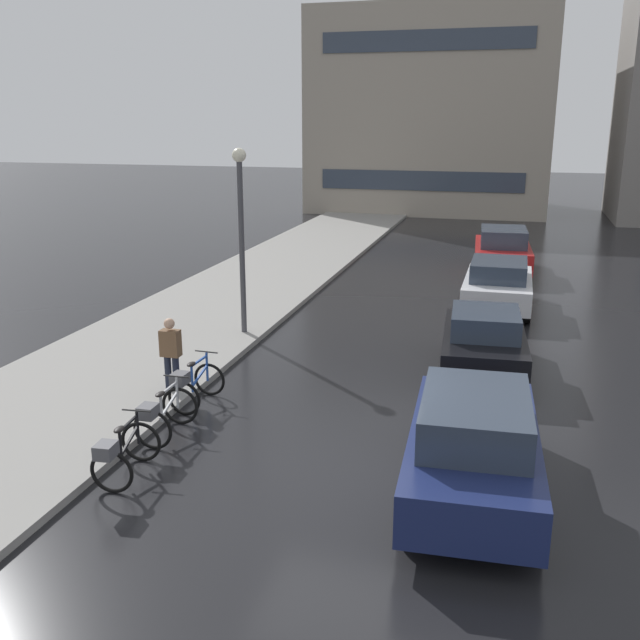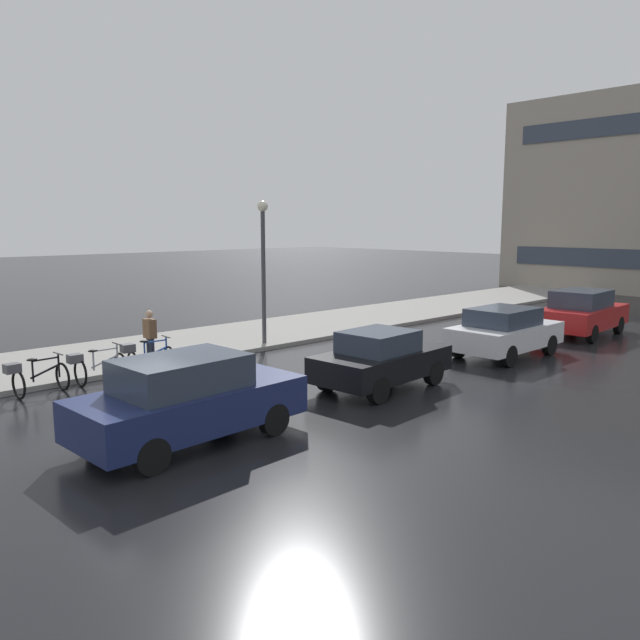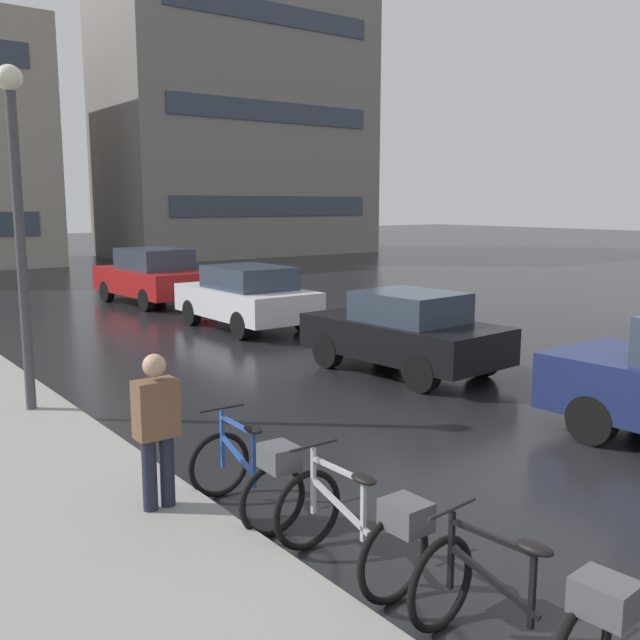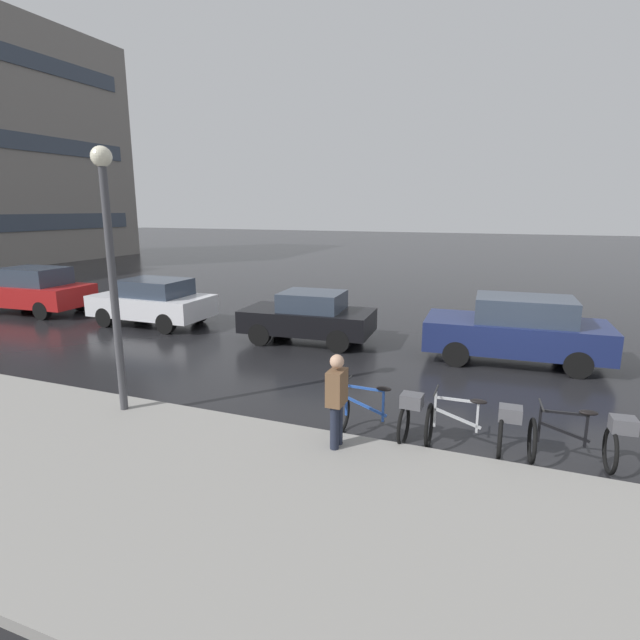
{
  "view_description": "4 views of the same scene",
  "coord_description": "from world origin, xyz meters",
  "views": [
    {
      "loc": [
        2.54,
        -10.03,
        5.55
      ],
      "look_at": [
        -1.08,
        3.12,
        1.67
      ],
      "focal_mm": 40.0,
      "sensor_mm": 36.0,
      "label": 1
    },
    {
      "loc": [
        12.13,
        -6.01,
        4.12
      ],
      "look_at": [
        0.42,
        4.99,
        1.62
      ],
      "focal_mm": 35.0,
      "sensor_mm": 36.0,
      "label": 2
    },
    {
      "loc": [
        -6.73,
        -3.6,
        3.03
      ],
      "look_at": [
        -0.08,
        5.27,
        1.21
      ],
      "focal_mm": 40.0,
      "sensor_mm": 36.0,
      "label": 3
    },
    {
      "loc": [
        -10.93,
        0.07,
        3.83
      ],
      "look_at": [
        -0.72,
        4.12,
        1.35
      ],
      "focal_mm": 28.0,
      "sensor_mm": 36.0,
      "label": 4
    }
  ],
  "objects": [
    {
      "name": "bicycle_third",
      "position": [
        -3.36,
        1.97,
        0.49
      ],
      "size": [
        0.74,
        1.43,
        0.99
      ],
      "color": "black",
      "rests_on": "ground"
    },
    {
      "name": "bicycle_nearest",
      "position": [
        -3.16,
        -1.05,
        0.48
      ],
      "size": [
        0.8,
        1.43,
        0.96
      ],
      "color": "black",
      "rests_on": "ground"
    },
    {
      "name": "bicycle_second",
      "position": [
        -3.26,
        0.5,
        0.48
      ],
      "size": [
        0.75,
        1.42,
        0.99
      ],
      "color": "black",
      "rests_on": "ground"
    },
    {
      "name": "streetlamp",
      "position": [
        -4.14,
        6.71,
        3.06
      ],
      "size": [
        0.35,
        0.35,
        4.84
      ],
      "color": "#424247",
      "rests_on": "ground"
    },
    {
      "name": "building_facade_side",
      "position": [
        15.41,
        33.94,
        7.99
      ],
      "size": [
        15.58,
        7.6,
        15.97
      ],
      "color": "gray",
      "rests_on": "ground"
    },
    {
      "name": "ground_plane",
      "position": [
        0.0,
        0.0,
        0.0
      ],
      "size": [
        140.0,
        140.0,
        0.0
      ],
      "primitive_type": "plane",
      "color": "black"
    },
    {
      "name": "car_black",
      "position": [
        2.04,
        5.57,
        0.75
      ],
      "size": [
        2.02,
        3.84,
        1.48
      ],
      "color": "black",
      "rests_on": "ground"
    },
    {
      "name": "car_white",
      "position": [
        2.16,
        11.24,
        0.79
      ],
      "size": [
        1.95,
        3.95,
        1.53
      ],
      "color": "silver",
      "rests_on": "ground"
    },
    {
      "name": "car_red",
      "position": [
        2.13,
        16.72,
        0.85
      ],
      "size": [
        2.2,
        4.4,
        1.68
      ],
      "color": "#AD1919",
      "rests_on": "ground"
    },
    {
      "name": "pedestrian",
      "position": [
        -4.08,
        2.5,
        0.93
      ],
      "size": [
        0.4,
        0.24,
        1.65
      ],
      "color": "#1E2333",
      "rests_on": "ground"
    }
  ]
}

